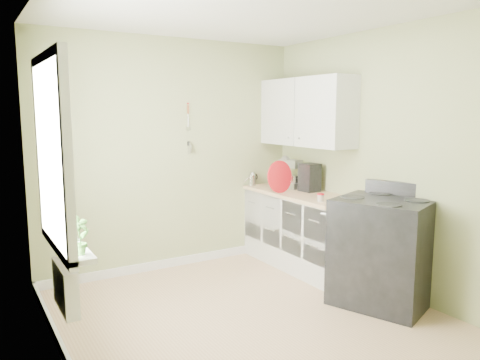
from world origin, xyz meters
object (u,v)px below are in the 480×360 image
stand_mixer (290,174)px  kettle (252,179)px  coffee_maker (309,178)px  stove (382,251)px

stand_mixer → kettle: 0.51m
stand_mixer → coffee_maker: size_ratio=1.18×
coffee_maker → stove: bearing=-96.1°
stove → stand_mixer: size_ratio=2.96×
kettle → coffee_maker: size_ratio=0.52×
stand_mixer → kettle: stand_mixer is taller
kettle → stove: bearing=-83.8°
kettle → coffee_maker: coffee_maker is taller
stand_mixer → kettle: size_ratio=2.24×
stove → stand_mixer: stand_mixer is taller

